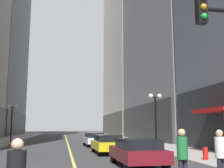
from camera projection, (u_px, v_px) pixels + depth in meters
The scene contains 13 objects.
ground_plane at pixel (67, 141), 37.46m from camera, with size 200.00×200.00×0.00m, color #38383A.
sidewalk_left at pixel (4, 141), 36.04m from camera, with size 4.50×78.00×0.15m, color #9E9991.
sidewalk_right at pixel (126, 140), 38.89m from camera, with size 4.50×78.00×0.15m, color #9E9991.
lane_centre_stripe at pixel (67, 141), 37.46m from camera, with size 0.16×70.00×0.01m, color #E5D64C.
storefront_awning_right at pixel (216, 111), 18.73m from camera, with size 1.60×4.24×3.12m.
car_maroon at pixel (137, 151), 13.11m from camera, with size 1.99×4.37×1.32m.
car_yellow at pixel (107, 143), 19.41m from camera, with size 1.91×4.38×1.32m.
car_white at pixel (94, 139), 26.74m from camera, with size 1.94×4.08×1.32m.
pedestrian_in_green_parka at pixel (182, 153), 8.52m from camera, with size 0.37×0.37×1.81m.
pedestrian_in_white_shirt at pixel (220, 152), 8.98m from camera, with size 0.42×0.42×1.78m.
street_lamp_left_far at pixel (12, 115), 31.44m from camera, with size 1.06×0.36×4.43m.
street_lamp_right_mid at pixel (155, 109), 21.11m from camera, with size 1.06×0.36×4.43m.
fire_hydrant_right at pixel (206, 155), 14.52m from camera, with size 0.28×0.28×0.80m, color red.
Camera 1 is at (-0.60, -3.70, 1.86)m, focal length 43.96 mm.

